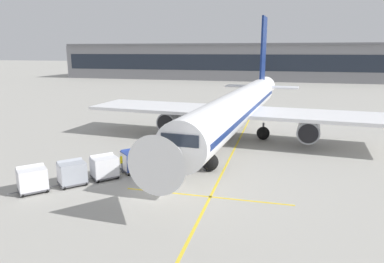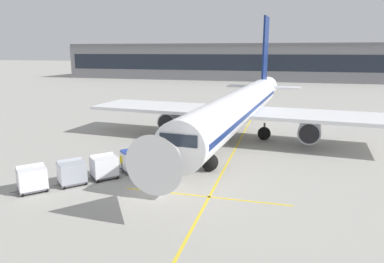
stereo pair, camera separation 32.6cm
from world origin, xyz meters
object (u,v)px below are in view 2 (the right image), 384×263
parked_airplane (239,108)px  ground_crew_wingwalker (132,162)px  ground_crew_by_loader (155,156)px  belt_loader (169,157)px  ground_crew_by_carts (123,161)px  safety_cone_engine_keepout (185,137)px  baggage_cart_third (72,172)px  baggage_cart_fourth (32,178)px  ground_crew_marshaller (168,163)px  baggage_cart_second (104,166)px  baggage_cart_lead (134,160)px

parked_airplane → ground_crew_wingwalker: parked_airplane is taller
parked_airplane → ground_crew_by_loader: size_ratio=25.81×
belt_loader → ground_crew_by_loader: (-1.09, -0.64, 0.19)m
parked_airplane → ground_crew_by_carts: 16.00m
belt_loader → safety_cone_engine_keepout: (-1.11, 9.12, -0.44)m
belt_loader → ground_crew_by_loader: 1.27m
ground_crew_by_loader → parked_airplane: bearing=63.2°
parked_airplane → baggage_cart_third: 20.29m
ground_crew_by_carts → baggage_cart_fourth: bearing=-130.0°
ground_crew_by_loader → ground_crew_marshaller: 2.58m
baggage_cart_second → ground_crew_by_loader: size_ratio=1.46×
baggage_cart_fourth → ground_crew_by_loader: 10.01m
ground_crew_by_loader → ground_crew_by_carts: (-2.02, -2.08, 0.00)m
parked_airplane → baggage_cart_fourth: parked_airplane is taller
parked_airplane → ground_crew_by_loader: parked_airplane is taller
ground_crew_by_carts → ground_crew_marshaller: (3.90, 0.32, 0.00)m
belt_loader → baggage_cart_second: 5.91m
baggage_cart_lead → baggage_cart_second: bearing=-127.8°
baggage_cart_second → ground_crew_by_carts: baggage_cart_second is taller
baggage_cart_fourth → ground_crew_marshaller: baggage_cart_fourth is taller
baggage_cart_third → safety_cone_engine_keepout: 16.04m
ground_crew_by_loader → baggage_cart_fourth: bearing=-131.2°
baggage_cart_third → ground_crew_by_carts: (2.57, 3.53, -0.00)m
ground_crew_marshaller → ground_crew_wingwalker: same height
ground_crew_by_loader → ground_crew_wingwalker: 2.54m
belt_loader → baggage_cart_third: 8.44m
baggage_cart_third → safety_cone_engine_keepout: size_ratio=3.36×
belt_loader → ground_crew_marshaller: (0.79, -2.40, 0.19)m
baggage_cart_second → ground_crew_marshaller: (4.77, 1.96, -0.00)m
ground_crew_by_carts → ground_crew_wingwalker: 0.89m
baggage_cart_second → ground_crew_wingwalker: baggage_cart_second is taller
ground_crew_by_carts → safety_cone_engine_keepout: (2.00, 11.83, -0.63)m
baggage_cart_lead → baggage_cart_fourth: 7.96m
baggage_cart_third → ground_crew_wingwalker: bearing=44.1°
baggage_cart_fourth → ground_crew_by_carts: 7.11m
baggage_cart_second → baggage_cart_third: same height
parked_airplane → ground_crew_marshaller: (-3.97, -13.34, -2.73)m
safety_cone_engine_keepout → baggage_cart_third: bearing=-106.6°
baggage_cart_lead → ground_crew_marshaller: baggage_cart_lead is taller
parked_airplane → ground_crew_wingwalker: size_ratio=25.81×
baggage_cart_third → baggage_cart_lead: bearing=50.1°
baggage_cart_third → ground_crew_by_loader: bearing=50.7°
baggage_cart_third → ground_crew_by_loader: baggage_cart_third is taller
belt_loader → baggage_cart_fourth: size_ratio=1.98×
parked_airplane → belt_loader: parked_airplane is taller
baggage_cart_lead → safety_cone_engine_keepout: bearing=83.8°
baggage_cart_second → ground_crew_wingwalker: (1.75, 1.46, -0.00)m
baggage_cart_third → ground_crew_marshaller: size_ratio=1.46×
baggage_cart_third → ground_crew_marshaller: 7.52m
ground_crew_wingwalker → ground_crew_by_loader: bearing=63.2°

